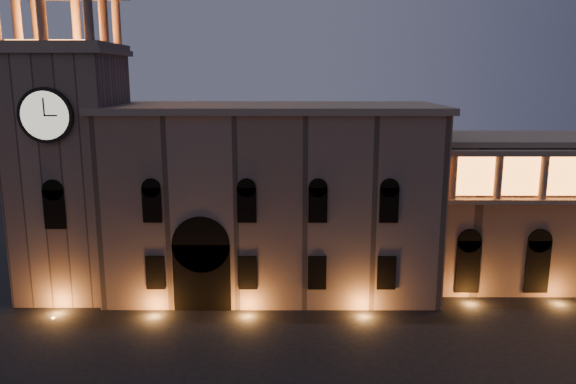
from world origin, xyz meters
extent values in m
cube|color=#7E6352|center=(-2.00, 22.00, 8.50)|extent=(30.00, 12.00, 17.00)
cube|color=gray|center=(-2.00, 22.00, 17.30)|extent=(30.80, 12.80, 0.60)
cube|color=black|center=(-8.00, 16.60, 3.00)|extent=(5.00, 1.40, 6.00)
cylinder|color=black|center=(-8.00, 16.60, 6.00)|extent=(5.00, 1.40, 5.00)
cube|color=orange|center=(-8.00, 16.40, 2.80)|extent=(4.20, 0.20, 5.00)
cube|color=#7E6352|center=(-20.50, 21.00, 11.00)|extent=(9.00, 9.00, 22.00)
cube|color=gray|center=(-20.50, 21.00, 22.25)|extent=(9.80, 9.80, 0.50)
cylinder|color=black|center=(-20.50, 16.32, 17.00)|extent=(4.60, 0.35, 4.60)
cylinder|color=beige|center=(-20.50, 16.18, 17.00)|extent=(4.00, 0.12, 4.00)
cube|color=gray|center=(-20.50, 21.00, 22.75)|extent=(9.40, 9.40, 0.50)
cube|color=orange|center=(-20.50, 21.00, 23.05)|extent=(6.80, 6.80, 0.15)
cylinder|color=gray|center=(-20.50, 17.20, 25.10)|extent=(0.76, 0.76, 4.20)
cylinder|color=gray|center=(-16.70, 17.20, 25.10)|extent=(0.76, 0.76, 4.20)
cylinder|color=gray|center=(-24.30, 24.80, 25.10)|extent=(0.76, 0.76, 4.20)
cylinder|color=gray|center=(-20.50, 24.80, 25.10)|extent=(0.76, 0.76, 4.20)
cylinder|color=gray|center=(-16.70, 24.80, 25.10)|extent=(0.76, 0.76, 4.20)
cylinder|color=gray|center=(-24.30, 21.00, 25.10)|extent=(0.76, 0.76, 4.20)
cylinder|color=gray|center=(-16.70, 21.00, 25.10)|extent=(0.76, 0.76, 4.20)
cylinder|color=gray|center=(14.00, 18.50, 11.50)|extent=(0.70, 0.70, 4.00)
cylinder|color=gray|center=(18.00, 18.50, 11.50)|extent=(0.70, 0.70, 4.00)
cylinder|color=gray|center=(22.00, 18.50, 11.50)|extent=(0.70, 0.70, 4.00)
camera|label=1|loc=(-0.40, -30.08, 20.28)|focal=35.00mm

